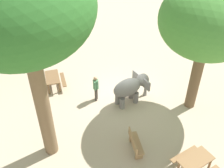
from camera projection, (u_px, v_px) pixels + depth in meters
name	position (u px, v px, depth m)	size (l,w,h in m)	color
ground_plane	(128.00, 96.00, 15.58)	(60.00, 60.00, 0.00)	#BAA88C
elephant	(131.00, 87.00, 14.61)	(2.21, 2.01, 1.61)	slate
person_handler	(96.00, 87.00, 14.79)	(0.49, 0.32, 1.62)	#3F3833
shade_tree_main	(23.00, 12.00, 8.34)	(5.13, 4.70, 8.70)	brown
shade_tree_secondary	(209.00, 20.00, 11.88)	(5.02, 4.60, 6.95)	brown
wooden_bench	(135.00, 143.00, 12.14)	(1.36, 1.16, 0.88)	#9E7A51
picnic_table_near	(53.00, 79.00, 15.95)	(2.10, 2.10, 0.78)	brown
picnic_table_far	(195.00, 162.00, 11.17)	(2.06, 2.05, 0.78)	olive
market_stall_teal	(13.00, 39.00, 19.03)	(2.50, 2.50, 2.52)	#59514C
market_stall_orange	(36.00, 25.00, 20.90)	(2.50, 2.50, 2.52)	#59514C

